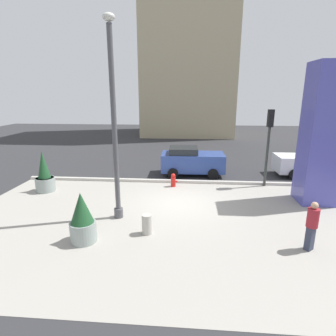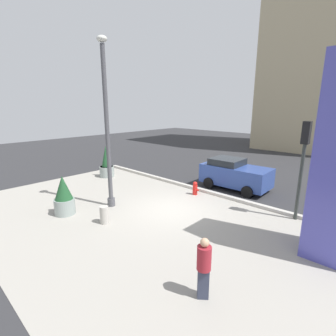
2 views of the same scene
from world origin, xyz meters
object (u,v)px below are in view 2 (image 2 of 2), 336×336
Objects in this scene: lamp_post at (107,129)px; fire_hydrant at (195,188)px; pedestrian_on_sidewalk at (204,265)px; potted_plant_by_pillar at (107,165)px; concrete_bollard at (104,215)px; potted_plant_mid_plaza at (64,197)px; car_passing_lane at (234,174)px; traffic_light_far_side at (304,154)px.

lamp_post is 5.65m from fire_hydrant.
potted_plant_by_pillar is at bearing 157.55° from pedestrian_on_sidewalk.
potted_plant_mid_plaza is at bearing -161.47° from concrete_bollard.
fire_hydrant is at bearing 10.73° from potted_plant_by_pillar.
concrete_bollard is at bearing -101.82° from car_passing_lane.
potted_plant_mid_plaza is 2.38× the size of concrete_bollard.
lamp_post reaches higher than traffic_light_far_side.
concrete_bollard is 0.45× the size of pedestrian_on_sidewalk.
concrete_bollard is (6.00, -4.09, -0.46)m from potted_plant_by_pillar.
pedestrian_on_sidewalk is (5.43, -0.63, 0.56)m from concrete_bollard.
traffic_light_far_side reaches higher than fire_hydrant.
lamp_post is 10.17× the size of concrete_bollard.
car_passing_lane reaches higher than concrete_bollard.
potted_plant_mid_plaza is at bearing -50.81° from potted_plant_by_pillar.
fire_hydrant is (2.01, 4.07, -3.36)m from lamp_post.
potted_plant_mid_plaza is at bearing -113.65° from car_passing_lane.
potted_plant_by_pillar is at bearing 145.70° from concrete_bollard.
pedestrian_on_sidewalk is (7.52, 0.07, 0.10)m from potted_plant_mid_plaza.
lamp_post reaches higher than pedestrian_on_sidewalk.
traffic_light_far_side is at bearing 40.19° from potted_plant_mid_plaza.
fire_hydrant is at bearing -174.31° from traffic_light_far_side.
pedestrian_on_sidewalk is at bearing -65.76° from car_passing_lane.
pedestrian_on_sidewalk is at bearing -6.62° from concrete_bollard.
car_passing_lane is at bearing 65.23° from lamp_post.
lamp_post reaches higher than concrete_bollard.
potted_plant_by_pillar is at bearing -169.27° from fire_hydrant.
fire_hydrant is at bearing 65.76° from potted_plant_mid_plaza.
car_passing_lane is (7.64, 3.71, 0.05)m from potted_plant_by_pillar.
lamp_post is at bearing 70.16° from potted_plant_mid_plaza.
pedestrian_on_sidewalk is (4.80, -5.98, 0.56)m from fire_hydrant.
car_passing_lane reaches higher than pedestrian_on_sidewalk.
lamp_post is at bearing -146.99° from traffic_light_far_side.
lamp_post is 1.95× the size of car_passing_lane.
lamp_post reaches higher than potted_plant_mid_plaza.
traffic_light_far_side reaches higher than pedestrian_on_sidewalk.
concrete_bollard is (1.38, -1.28, -3.35)m from lamp_post.
lamp_post is 6.14m from potted_plant_by_pillar.
pedestrian_on_sidewalk is at bearing -15.64° from lamp_post.
pedestrian_on_sidewalk is at bearing -51.26° from fire_hydrant.
pedestrian_on_sidewalk is at bearing -22.45° from potted_plant_by_pillar.
car_passing_lane is at bearing 154.17° from traffic_light_far_side.
fire_hydrant and concrete_bollard have the same top height.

